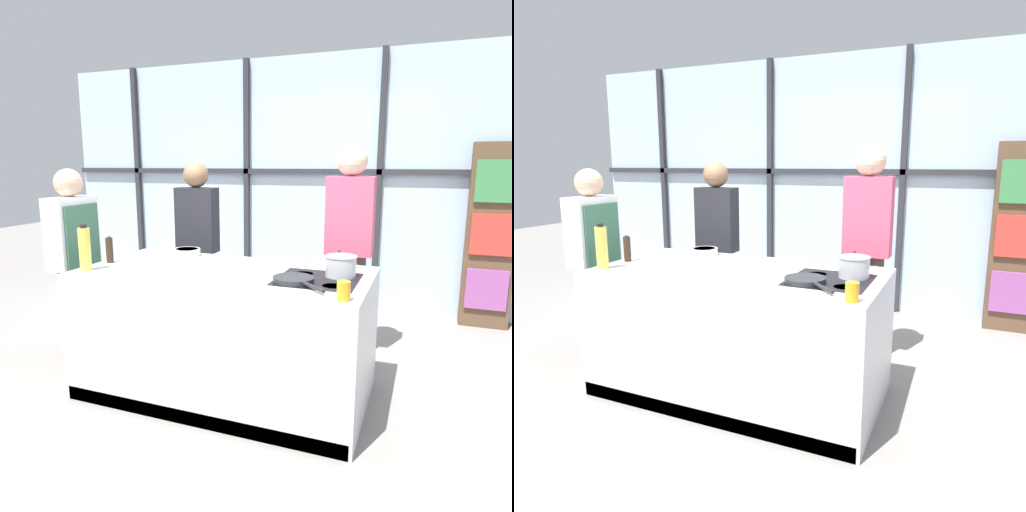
# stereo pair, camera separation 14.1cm
# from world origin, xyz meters

# --- Properties ---
(ground_plane) EXTENTS (18.00, 18.00, 0.00)m
(ground_plane) POSITION_xyz_m (0.00, 0.00, 0.00)
(ground_plane) COLOR gray
(back_window_wall) EXTENTS (6.40, 0.10, 2.80)m
(back_window_wall) POSITION_xyz_m (0.00, 2.36, 1.40)
(back_window_wall) COLOR silver
(back_window_wall) RESTS_ON ground_plane
(bookshelf) EXTENTS (0.45, 0.19, 1.83)m
(bookshelf) POSITION_xyz_m (1.88, 2.17, 0.92)
(bookshelf) COLOR brown
(bookshelf) RESTS_ON ground_plane
(demo_island) EXTENTS (2.00, 1.02, 0.90)m
(demo_island) POSITION_xyz_m (0.00, -0.00, 0.45)
(demo_island) COLOR silver
(demo_island) RESTS_ON ground_plane
(chef) EXTENTS (0.23, 0.43, 1.59)m
(chef) POSITION_xyz_m (-1.38, 0.08, 0.90)
(chef) COLOR #47382D
(chef) RESTS_ON ground_plane
(spectator_far_left) EXTENTS (0.38, 0.23, 1.64)m
(spectator_far_left) POSITION_xyz_m (-0.70, 0.92, 0.96)
(spectator_far_left) COLOR #232838
(spectator_far_left) RESTS_ON ground_plane
(spectator_center_left) EXTENTS (0.38, 0.25, 1.78)m
(spectator_center_left) POSITION_xyz_m (0.70, 0.92, 1.05)
(spectator_center_left) COLOR #47382D
(spectator_center_left) RESTS_ON ground_plane
(frying_pan) EXTENTS (0.38, 0.37, 0.04)m
(frying_pan) POSITION_xyz_m (0.54, -0.13, 0.92)
(frying_pan) COLOR #232326
(frying_pan) RESTS_ON demo_island
(saucepan) EXTENTS (0.21, 0.38, 0.14)m
(saucepan) POSITION_xyz_m (0.78, 0.13, 0.97)
(saucepan) COLOR silver
(saucepan) RESTS_ON demo_island
(white_plate) EXTENTS (0.27, 0.27, 0.01)m
(white_plate) POSITION_xyz_m (-0.48, 0.18, 0.91)
(white_plate) COLOR white
(white_plate) RESTS_ON demo_island
(mixing_bowl) EXTENTS (0.22, 0.22, 0.06)m
(mixing_bowl) POSITION_xyz_m (-0.51, 0.38, 0.93)
(mixing_bowl) COLOR silver
(mixing_bowl) RESTS_ON demo_island
(oil_bottle) EXTENTS (0.08, 0.08, 0.32)m
(oil_bottle) POSITION_xyz_m (-0.90, -0.34, 1.05)
(oil_bottle) COLOR #E0CC4C
(oil_bottle) RESTS_ON demo_island
(pepper_grinder) EXTENTS (0.05, 0.05, 0.22)m
(pepper_grinder) POSITION_xyz_m (-0.91, -0.07, 1.00)
(pepper_grinder) COLOR #332319
(pepper_grinder) RESTS_ON demo_island
(juice_glass_near) EXTENTS (0.07, 0.07, 0.11)m
(juice_glass_near) POSITION_xyz_m (0.90, -0.41, 0.95)
(juice_glass_near) COLOR orange
(juice_glass_near) RESTS_ON demo_island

